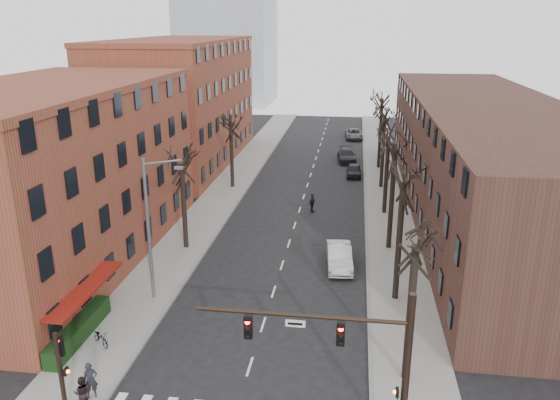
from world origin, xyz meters
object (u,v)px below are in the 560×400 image
at_px(parked_car_near, 354,170).
at_px(bicycle, 101,337).
at_px(silver_sedan, 339,257).
at_px(pedestrian_a, 91,380).
at_px(parked_car_mid, 347,155).

height_order(parked_car_near, bicycle, parked_car_near).
bearing_deg(silver_sedan, bicycle, -141.54).
height_order(pedestrian_a, bicycle, pedestrian_a).
distance_m(silver_sedan, parked_car_near, 23.87).
height_order(parked_car_near, pedestrian_a, pedestrian_a).
bearing_deg(silver_sedan, parked_car_near, 82.75).
relative_size(parked_car_mid, bicycle, 3.27).
height_order(silver_sedan, pedestrian_a, pedestrian_a).
xyz_separation_m(parked_car_mid, bicycle, (-11.96, -42.22, -0.18)).
relative_size(pedestrian_a, bicycle, 1.10).
bearing_deg(parked_car_mid, pedestrian_a, -108.28).
relative_size(parked_car_near, parked_car_mid, 0.76).
bearing_deg(bicycle, parked_car_mid, 23.46).
bearing_deg(bicycle, parked_car_near, 19.30).
height_order(silver_sedan, bicycle, silver_sedan).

